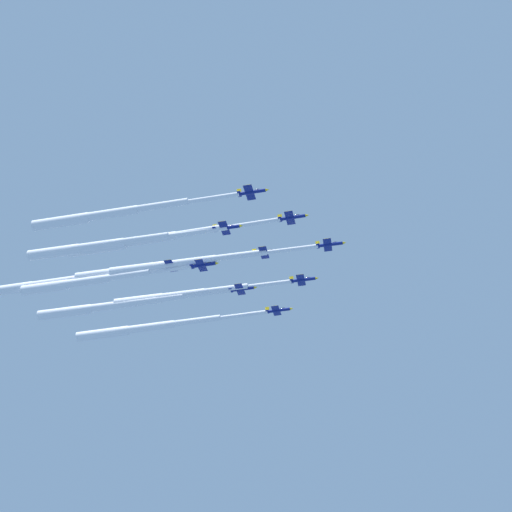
# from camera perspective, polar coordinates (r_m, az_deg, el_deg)

# --- Properties ---
(jet_lead) EXTENTS (72.29, 43.58, 4.50)m
(jet_lead) POSITION_cam_1_polar(r_m,az_deg,el_deg) (235.05, -5.94, -0.57)
(jet_lead) COLOR navy
(jet_port_inner) EXTENTS (64.99, 39.87, 4.49)m
(jet_port_inner) POSITION_cam_1_polar(r_m,az_deg,el_deg) (244.50, -6.43, -3.28)
(jet_port_inner) COLOR navy
(jet_starboard_inner) EXTENTS (71.46, 45.46, 4.55)m
(jet_starboard_inner) POSITION_cam_1_polar(r_m,az_deg,el_deg) (230.28, -9.31, 1.30)
(jet_starboard_inner) COLOR navy
(jet_port_mid) EXTENTS (64.27, 39.63, 4.53)m
(jet_port_mid) POSITION_cam_1_polar(r_m,az_deg,el_deg) (239.52, -9.57, -1.07)
(jet_port_mid) COLOR navy
(jet_starboard_mid) EXTENTS (71.92, 45.01, 4.52)m
(jet_starboard_mid) POSITION_cam_1_polar(r_m,az_deg,el_deg) (258.25, -9.19, -5.92)
(jet_starboard_mid) COLOR navy
(jet_port_outer) EXTENTS (67.87, 42.60, 4.54)m
(jet_port_outer) POSITION_cam_1_polar(r_m,az_deg,el_deg) (223.09, -12.28, 3.42)
(jet_port_outer) COLOR navy
(jet_starboard_outer) EXTENTS (71.06, 43.73, 4.47)m
(jet_starboard_outer) POSITION_cam_1_polar(r_m,az_deg,el_deg) (251.44, -12.24, -4.11)
(jet_starboard_outer) COLOR navy
(jet_trail_port) EXTENTS (65.05, 40.19, 4.48)m
(jet_trail_port) POSITION_cam_1_polar(r_m,az_deg,el_deg) (234.17, -13.18, 0.82)
(jet_trail_port) COLOR navy
(jet_trail_starboard) EXTENTS (62.15, 39.13, 4.49)m
(jet_trail_starboard) POSITION_cam_1_polar(r_m,az_deg,el_deg) (244.51, -14.13, -2.09)
(jet_trail_starboard) COLOR navy
(jet_tail_end) EXTENTS (65.37, 41.35, 4.51)m
(jet_tail_end) POSITION_cam_1_polar(r_m,az_deg,el_deg) (251.02, -16.86, -2.19)
(jet_tail_end) COLOR navy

